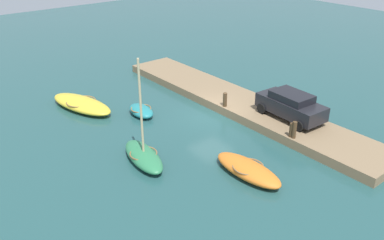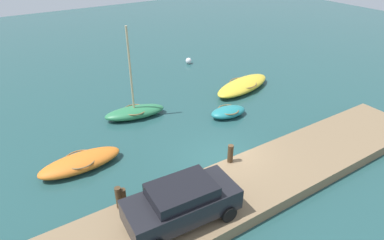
{
  "view_description": "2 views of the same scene",
  "coord_description": "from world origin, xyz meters",
  "px_view_note": "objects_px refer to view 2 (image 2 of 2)",
  "views": [
    {
      "loc": [
        -17.6,
        16.03,
        11.4
      ],
      "look_at": [
        -0.74,
        2.27,
        0.73
      ],
      "focal_mm": 37.91,
      "sensor_mm": 36.0,
      "label": 1
    },
    {
      "loc": [
        -8.58,
        -10.65,
        10.13
      ],
      "look_at": [
        -0.36,
        2.23,
        1.37
      ],
      "focal_mm": 30.87,
      "sensor_mm": 36.0,
      "label": 2
    }
  ],
  "objects_px": {
    "rowboat_orange": "(80,162)",
    "mooring_post_mid_east": "(230,154)",
    "mooring_post_west": "(119,198)",
    "motorboat_yellow": "(243,85)",
    "parked_car": "(182,202)",
    "dinghy_teal": "(228,112)",
    "mooring_post_mid_west": "(123,197)",
    "marker_buoy": "(189,61)",
    "rowboat_green": "(135,111)"
  },
  "relations": [
    {
      "from": "rowboat_orange",
      "to": "parked_car",
      "type": "relative_size",
      "value": 0.92
    },
    {
      "from": "mooring_post_west",
      "to": "rowboat_green",
      "type": "bearing_deg",
      "value": 62.12
    },
    {
      "from": "rowboat_orange",
      "to": "dinghy_teal",
      "type": "height_order",
      "value": "rowboat_orange"
    },
    {
      "from": "motorboat_yellow",
      "to": "mooring_post_mid_east",
      "type": "xyz_separation_m",
      "value": [
        -6.68,
        -6.93,
        0.65
      ]
    },
    {
      "from": "dinghy_teal",
      "to": "mooring_post_mid_east",
      "type": "xyz_separation_m",
      "value": [
        -3.31,
        -4.35,
        0.7
      ]
    },
    {
      "from": "mooring_post_mid_west",
      "to": "parked_car",
      "type": "distance_m",
      "value": 2.5
    },
    {
      "from": "parked_car",
      "to": "dinghy_teal",
      "type": "bearing_deg",
      "value": 44.46
    },
    {
      "from": "rowboat_orange",
      "to": "motorboat_yellow",
      "type": "height_order",
      "value": "motorboat_yellow"
    },
    {
      "from": "mooring_post_west",
      "to": "marker_buoy",
      "type": "xyz_separation_m",
      "value": [
        11.84,
        13.75,
        -0.79
      ]
    },
    {
      "from": "dinghy_teal",
      "to": "marker_buoy",
      "type": "distance_m",
      "value": 9.85
    },
    {
      "from": "rowboat_green",
      "to": "mooring_post_mid_east",
      "type": "bearing_deg",
      "value": -67.55
    },
    {
      "from": "mooring_post_mid_west",
      "to": "mooring_post_mid_east",
      "type": "bearing_deg",
      "value": 0.0
    },
    {
      "from": "dinghy_teal",
      "to": "rowboat_orange",
      "type": "bearing_deg",
      "value": -172.06
    },
    {
      "from": "rowboat_orange",
      "to": "motorboat_yellow",
      "type": "relative_size",
      "value": 0.72
    },
    {
      "from": "dinghy_teal",
      "to": "mooring_post_mid_east",
      "type": "relative_size",
      "value": 2.64
    },
    {
      "from": "rowboat_orange",
      "to": "parked_car",
      "type": "height_order",
      "value": "parked_car"
    },
    {
      "from": "mooring_post_west",
      "to": "mooring_post_mid_east",
      "type": "height_order",
      "value": "mooring_post_west"
    },
    {
      "from": "rowboat_orange",
      "to": "mooring_post_west",
      "type": "distance_m",
      "value": 4.16
    },
    {
      "from": "dinghy_teal",
      "to": "parked_car",
      "type": "bearing_deg",
      "value": -132.5
    },
    {
      "from": "rowboat_green",
      "to": "mooring_post_mid_east",
      "type": "relative_size",
      "value": 6.14
    },
    {
      "from": "dinghy_teal",
      "to": "mooring_post_west",
      "type": "distance_m",
      "value": 9.91
    },
    {
      "from": "rowboat_green",
      "to": "parked_car",
      "type": "xyz_separation_m",
      "value": [
        -2.14,
        -9.27,
        1.02
      ]
    },
    {
      "from": "marker_buoy",
      "to": "dinghy_teal",
      "type": "bearing_deg",
      "value": -107.47
    },
    {
      "from": "rowboat_green",
      "to": "motorboat_yellow",
      "type": "height_order",
      "value": "rowboat_green"
    },
    {
      "from": "motorboat_yellow",
      "to": "mooring_post_mid_west",
      "type": "bearing_deg",
      "value": -164.18
    },
    {
      "from": "rowboat_green",
      "to": "parked_car",
      "type": "bearing_deg",
      "value": -93.16
    },
    {
      "from": "mooring_post_mid_west",
      "to": "motorboat_yellow",
      "type": "bearing_deg",
      "value": 29.89
    },
    {
      "from": "parked_car",
      "to": "rowboat_orange",
      "type": "bearing_deg",
      "value": 113.59
    },
    {
      "from": "rowboat_orange",
      "to": "marker_buoy",
      "type": "distance_m",
      "value": 15.62
    },
    {
      "from": "rowboat_orange",
      "to": "mooring_post_mid_east",
      "type": "relative_size",
      "value": 4.36
    },
    {
      "from": "dinghy_teal",
      "to": "mooring_post_west",
      "type": "height_order",
      "value": "mooring_post_west"
    },
    {
      "from": "mooring_post_west",
      "to": "mooring_post_mid_west",
      "type": "height_order",
      "value": "mooring_post_west"
    },
    {
      "from": "motorboat_yellow",
      "to": "mooring_post_mid_west",
      "type": "distance_m",
      "value": 13.93
    },
    {
      "from": "mooring_post_west",
      "to": "mooring_post_mid_east",
      "type": "xyz_separation_m",
      "value": [
        5.57,
        0.0,
        -0.03
      ]
    },
    {
      "from": "rowboat_orange",
      "to": "motorboat_yellow",
      "type": "bearing_deg",
      "value": 11.45
    },
    {
      "from": "rowboat_orange",
      "to": "mooring_post_mid_east",
      "type": "bearing_deg",
      "value": -35.43
    },
    {
      "from": "mooring_post_mid_west",
      "to": "mooring_post_mid_east",
      "type": "distance_m",
      "value": 5.39
    },
    {
      "from": "rowboat_orange",
      "to": "marker_buoy",
      "type": "height_order",
      "value": "rowboat_orange"
    },
    {
      "from": "motorboat_yellow",
      "to": "mooring_post_mid_west",
      "type": "relative_size",
      "value": 6.83
    },
    {
      "from": "dinghy_teal",
      "to": "mooring_post_mid_west",
      "type": "xyz_separation_m",
      "value": [
        -8.7,
        -4.35,
        0.65
      ]
    },
    {
      "from": "mooring_post_mid_west",
      "to": "marker_buoy",
      "type": "height_order",
      "value": "mooring_post_mid_west"
    },
    {
      "from": "motorboat_yellow",
      "to": "parked_car",
      "type": "bearing_deg",
      "value": -153.99
    },
    {
      "from": "rowboat_orange",
      "to": "marker_buoy",
      "type": "bearing_deg",
      "value": 36.99
    },
    {
      "from": "mooring_post_mid_east",
      "to": "mooring_post_west",
      "type": "bearing_deg",
      "value": 180.0
    },
    {
      "from": "motorboat_yellow",
      "to": "mooring_post_mid_east",
      "type": "relative_size",
      "value": 6.07
    },
    {
      "from": "mooring_post_west",
      "to": "parked_car",
      "type": "distance_m",
      "value": 2.61
    },
    {
      "from": "mooring_post_mid_east",
      "to": "mooring_post_mid_west",
      "type": "bearing_deg",
      "value": 180.0
    },
    {
      "from": "rowboat_green",
      "to": "mooring_post_west",
      "type": "height_order",
      "value": "rowboat_green"
    },
    {
      "from": "rowboat_orange",
      "to": "motorboat_yellow",
      "type": "distance_m",
      "value": 13.0
    },
    {
      "from": "mooring_post_west",
      "to": "marker_buoy",
      "type": "relative_size",
      "value": 1.87
    }
  ]
}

